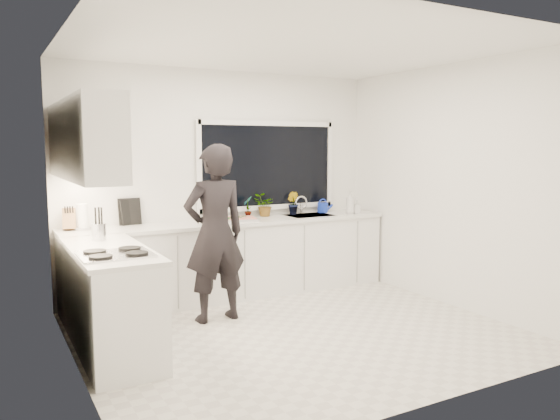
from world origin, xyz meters
TOP-DOWN VIEW (x-y plane):
  - floor at (0.00, 0.00)m, footprint 4.00×3.50m
  - wall_back at (0.00, 1.76)m, footprint 4.00×0.02m
  - wall_left at (-2.01, 0.00)m, footprint 0.02×3.50m
  - wall_right at (2.01, 0.00)m, footprint 0.02×3.50m
  - ceiling at (0.00, 0.00)m, footprint 4.00×3.50m
  - window at (0.60, 1.73)m, footprint 1.80×0.02m
  - base_cabinets_back at (0.00, 1.45)m, footprint 3.92×0.58m
  - base_cabinets_left at (-1.67, 0.35)m, footprint 0.58×1.60m
  - countertop_back at (0.00, 1.44)m, footprint 3.94×0.62m
  - countertop_left at (-1.67, 0.35)m, footprint 0.62×1.60m
  - upper_cabinets at (-1.79, 0.70)m, footprint 0.34×2.10m
  - sink at (1.05, 1.45)m, footprint 0.58×0.42m
  - faucet at (1.05, 1.65)m, footprint 0.03×0.03m
  - stovetop at (-1.69, -0.00)m, footprint 0.56×0.48m
  - person at (-0.54, 0.72)m, footprint 0.68×0.46m
  - pizza_tray at (0.02, 1.42)m, footprint 0.55×0.46m
  - pizza at (0.02, 1.42)m, footprint 0.50×0.41m
  - watering_can at (1.36, 1.61)m, footprint 0.16×0.16m
  - paper_towel_roll at (-1.69, 1.55)m, footprint 0.14×0.14m
  - knife_block at (-1.82, 1.59)m, footprint 0.15×0.12m
  - utensil_crock at (-1.67, 0.80)m, footprint 0.15×0.15m
  - picture_frame_large at (-1.16, 1.69)m, footprint 0.21×0.10m
  - picture_frame_small at (-1.17, 1.69)m, footprint 0.25×0.03m
  - herb_plants at (0.35, 1.61)m, footprint 1.20×0.29m
  - soap_bottles at (1.60, 1.30)m, footprint 0.23×0.13m

SIDE VIEW (x-z plane):
  - floor at x=0.00m, z-range -0.02..0.00m
  - base_cabinets_back at x=0.00m, z-range 0.00..0.88m
  - base_cabinets_left at x=-1.67m, z-range 0.00..0.88m
  - sink at x=1.05m, z-range 0.80..0.94m
  - countertop_back at x=0.00m, z-range 0.88..0.92m
  - countertop_left at x=-1.67m, z-range 0.88..0.92m
  - person at x=-0.54m, z-range 0.00..1.82m
  - stovetop at x=-1.69m, z-range 0.92..0.95m
  - pizza_tray at x=0.02m, z-range 0.92..0.95m
  - pizza at x=0.02m, z-range 0.95..0.96m
  - watering_can at x=1.36m, z-range 0.92..1.05m
  - utensil_crock at x=-1.67m, z-range 0.92..1.08m
  - faucet at x=1.05m, z-range 0.92..1.14m
  - knife_block at x=-1.82m, z-range 0.92..1.14m
  - paper_towel_roll at x=-1.69m, z-range 0.92..1.18m
  - soap_bottles at x=1.60m, z-range 0.91..1.21m
  - picture_frame_large at x=-1.16m, z-range 0.92..1.20m
  - herb_plants at x=0.35m, z-range 0.91..1.23m
  - picture_frame_small at x=-1.17m, z-range 0.92..1.22m
  - wall_back at x=0.00m, z-range 0.00..2.70m
  - wall_left at x=-2.01m, z-range 0.00..2.70m
  - wall_right at x=2.01m, z-range 0.00..2.70m
  - window at x=0.60m, z-range 1.05..2.05m
  - upper_cabinets at x=-1.79m, z-range 1.50..2.20m
  - ceiling at x=0.00m, z-range 2.70..2.72m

